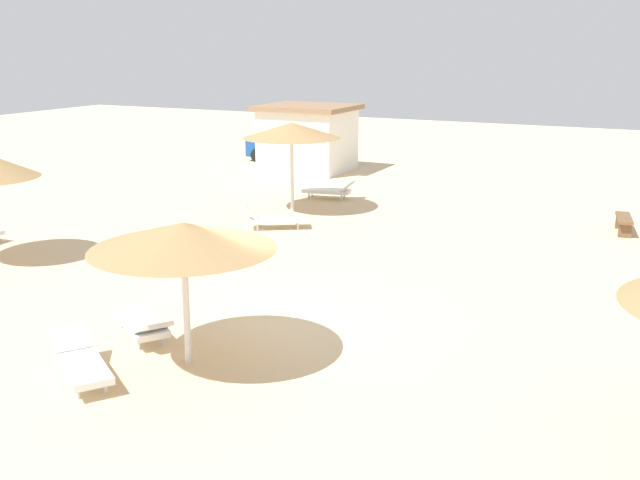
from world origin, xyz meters
TOP-DOWN VIEW (x-y plane):
  - ground_plane at (0.00, 0.00)m, footprint 80.00×80.00m
  - parasol_0 at (-0.37, -1.47)m, footprint 3.19×3.19m
  - parasol_1 at (-4.44, 9.96)m, footprint 3.17×3.17m
  - lounger_0 at (-1.61, -2.77)m, footprint 1.94×1.61m
  - lounger_1 at (-3.85, 7.61)m, footprint 1.93×1.55m
  - lounger_5 at (-1.79, -0.96)m, footprint 1.94×1.61m
  - lounger_6 at (-4.16, 12.31)m, footprint 1.98×0.99m
  - bench_0 at (5.67, 11.68)m, footprint 0.63×1.54m
  - parked_car at (-9.56, 19.38)m, footprint 4.15×2.30m
  - beach_cabana at (-7.64, 17.37)m, footprint 3.87×3.42m

SIDE VIEW (x-z plane):
  - ground_plane at x=0.00m, z-range 0.00..0.00m
  - lounger_5 at x=-1.79m, z-range 0.00..0.61m
  - lounger_0 at x=-1.61m, z-range -0.01..0.63m
  - lounger_6 at x=-4.16m, z-range -0.04..0.67m
  - lounger_1 at x=-3.85m, z-range -0.05..0.69m
  - bench_0 at x=5.67m, z-range 0.10..0.59m
  - parked_car at x=-9.56m, z-range -0.04..1.68m
  - beach_cabana at x=-7.64m, z-range 0.02..2.84m
  - parasol_0 at x=-0.37m, z-range 1.03..3.56m
  - parasol_1 at x=-4.44m, z-range 1.20..4.13m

